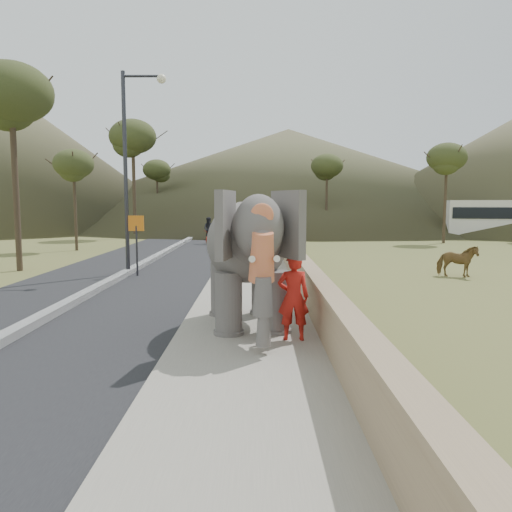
{
  "coord_description": "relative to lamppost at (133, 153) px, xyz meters",
  "views": [
    {
      "loc": [
        0.22,
        -6.99,
        2.9
      ],
      "look_at": [
        0.2,
        4.2,
        1.7
      ],
      "focal_mm": 35.0,
      "sensor_mm": 36.0,
      "label": 1
    }
  ],
  "objects": [
    {
      "name": "ground",
      "position": [
        4.69,
        -13.02,
        -4.87
      ],
      "size": [
        160.0,
        160.0,
        0.0
      ],
      "primitive_type": "plane",
      "color": "olive",
      "rests_on": "ground"
    },
    {
      "name": "road",
      "position": [
        -0.31,
        -3.02,
        -4.86
      ],
      "size": [
        7.0,
        120.0,
        0.03
      ],
      "primitive_type": "cube",
      "color": "black",
      "rests_on": "ground"
    },
    {
      "name": "median",
      "position": [
        -0.31,
        -3.02,
        -4.76
      ],
      "size": [
        0.35,
        120.0,
        0.22
      ],
      "primitive_type": "cube",
      "color": "black",
      "rests_on": "ground"
    },
    {
      "name": "walkway",
      "position": [
        4.69,
        -3.02,
        -4.8
      ],
      "size": [
        3.0,
        120.0,
        0.15
      ],
      "primitive_type": "cube",
      "color": "#9E9687",
      "rests_on": "ground"
    },
    {
      "name": "parapet",
      "position": [
        6.34,
        -3.02,
        -4.32
      ],
      "size": [
        0.3,
        120.0,
        1.1
      ],
      "primitive_type": "cube",
      "color": "tan",
      "rests_on": "ground"
    },
    {
      "name": "lamppost",
      "position": [
        0.0,
        0.0,
        0.0
      ],
      "size": [
        1.76,
        0.36,
        8.0
      ],
      "color": "#29292E",
      "rests_on": "ground"
    },
    {
      "name": "signboard",
      "position": [
        0.19,
        -0.53,
        -3.23
      ],
      "size": [
        0.6,
        0.08,
        2.4
      ],
      "color": "#2D2D33",
      "rests_on": "ground"
    },
    {
      "name": "cow",
      "position": [
        12.74,
        -0.68,
        -4.24
      ],
      "size": [
        1.62,
        1.08,
        1.26
      ],
      "primitive_type": "imported",
      "rotation": [
        0.0,
        0.0,
        1.28
      ],
      "color": "brown",
      "rests_on": "ground"
    },
    {
      "name": "distant_car",
      "position": [
        22.77,
        23.62,
        -4.15
      ],
      "size": [
        4.56,
        3.16,
        1.44
      ],
      "primitive_type": "imported",
      "rotation": [
        0.0,
        0.0,
        1.19
      ],
      "color": "silver",
      "rests_on": "ground"
    },
    {
      "name": "hill_far",
      "position": [
        9.69,
        56.98,
        2.13
      ],
      "size": [
        80.0,
        80.0,
        14.0
      ],
      "primitive_type": "cone",
      "color": "brown",
      "rests_on": "ground"
    },
    {
      "name": "elephant_and_man",
      "position": [
        4.71,
        -8.81,
        -3.27
      ],
      "size": [
        2.58,
        4.29,
        2.93
      ],
      "color": "slate",
      "rests_on": "ground"
    },
    {
      "name": "motorcyclist",
      "position": [
        1.63,
        14.84,
        -4.15
      ],
      "size": [
        1.12,
        1.97,
        1.89
      ],
      "color": "maroon",
      "rests_on": "ground"
    },
    {
      "name": "trees",
      "position": [
        7.83,
        15.94,
        -0.84
      ],
      "size": [
        48.01,
        42.22,
        9.87
      ],
      "color": "#473828",
      "rests_on": "ground"
    }
  ]
}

